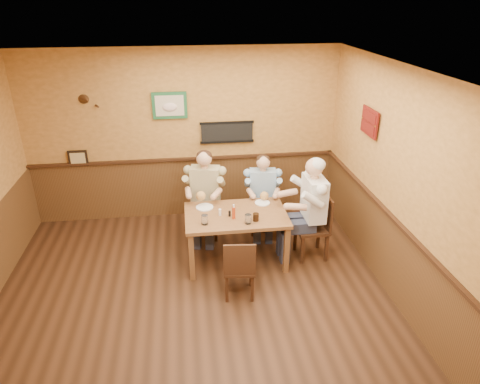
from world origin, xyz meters
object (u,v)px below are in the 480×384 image
Objects in this scene: chair_right_end at (312,227)px; water_glass_mid at (248,219)px; diner_tan_shirt at (206,199)px; diner_white_elder at (313,214)px; chair_back_left at (206,210)px; cola_tumbler at (256,217)px; chair_back_right at (262,208)px; water_glass_left at (205,220)px; dining_table at (236,220)px; chair_near_side at (239,266)px; diner_blue_polo at (262,198)px; pepper_shaker at (230,214)px; salt_shaker at (220,212)px; hot_sauce_bottle at (234,212)px.

chair_right_end is 7.29× the size of water_glass_mid.
diner_tan_shirt is (-1.46, 0.78, 0.16)m from chair_right_end.
diner_white_elder is 10.41× the size of water_glass_mid.
cola_tumbler is at bearing -46.06° from chair_back_left.
chair_back_right is 0.91m from diner_tan_shirt.
chair_back_right is at bearing 45.97° from water_glass_left.
chair_right_end is at bearing -1.82° from dining_table.
chair_back_right is 6.28× the size of water_glass_mid.
chair_near_side is 1.64m from diner_blue_polo.
diner_tan_shirt is 16.22× the size of pepper_shaker.
water_glass_left is (-0.07, -0.98, 0.18)m from diner_tan_shirt.
pepper_shaker is (-1.18, -0.02, 0.11)m from diner_white_elder.
chair_right_end reaches higher than chair_near_side.
pepper_shaker is (-0.09, -0.06, 0.13)m from dining_table.
water_glass_mid is (-0.96, -0.26, 0.13)m from diner_white_elder.
water_glass_left reaches higher than chair_back_right.
dining_table is 0.52m from water_glass_left.
dining_table is 0.91m from diner_blue_polo.
chair_back_right is 1.19m from water_glass_mid.
water_glass_mid reaches higher than pepper_shaker.
diner_tan_shirt is at bearing 116.30° from dining_table.
water_glass_mid is 1.66× the size of pepper_shaker.
chair_right_end is 12.10× the size of pepper_shaker.
dining_table is 14.91× the size of salt_shaker.
diner_tan_shirt is 0.94× the size of diner_white_elder.
pepper_shaker is (-0.33, 0.17, -0.01)m from cola_tumbler.
chair_back_left is 1.66m from chair_right_end.
chair_near_side is 0.77m from water_glass_left.
water_glass_left is 0.31m from salt_shaker.
water_glass_mid reaches higher than dining_table.
diner_tan_shirt reaches higher than chair_near_side.
diner_blue_polo is 8.97× the size of water_glass_mid.
water_glass_left reaches higher than cola_tumbler.
diner_tan_shirt is (-0.37, 0.75, -0.02)m from dining_table.
chair_near_side is at bearing -110.86° from water_glass_mid.
salt_shaker is at bearing -66.83° from diner_tan_shirt.
salt_shaker is (-0.17, 0.12, -0.05)m from hot_sauce_bottle.
chair_right_end reaches higher than chair_back_right.
dining_table is 1.09× the size of diner_tan_shirt.
chair_near_side is 10.65× the size of pepper_shaker.
diner_tan_shirt is 0.96m from hot_sauce_bottle.
diner_blue_polo is at bearing 69.66° from water_glass_mid.
diner_white_elder reaches higher than chair_right_end.
salt_shaker is at bearing 154.79° from cola_tumbler.
chair_back_right is (0.51, 0.75, -0.25)m from dining_table.
hot_sauce_bottle reaches higher than pepper_shaker.
pepper_shaker is (-0.04, 0.71, 0.37)m from chair_near_side.
water_glass_left is 0.57m from water_glass_mid.
hot_sauce_bottle is at bearing -109.23° from dining_table.
chair_near_side is at bearing -103.58° from diner_blue_polo.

